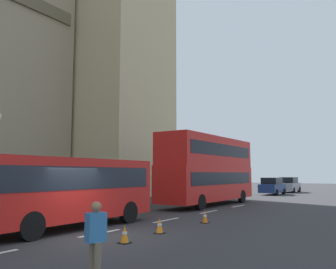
{
  "coord_description": "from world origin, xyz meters",
  "views": [
    {
      "loc": [
        -9.43,
        -9.81,
        2.27
      ],
      "look_at": [
        13.52,
        5.3,
        5.32
      ],
      "focal_mm": 37.85,
      "sensor_mm": 36.0,
      "label": 1
    }
  ],
  "objects_px": {
    "double_decker_bus": "(209,168)",
    "traffic_cone_middle": "(160,226)",
    "traffic_cone_east": "(205,217)",
    "pedestrian_near_cones": "(96,239)",
    "sedan_trailing": "(289,185)",
    "traffic_cone_west": "(125,234)",
    "sedan_lead": "(272,186)"
  },
  "relations": [
    {
      "from": "double_decker_bus",
      "to": "traffic_cone_east",
      "type": "height_order",
      "value": "double_decker_bus"
    },
    {
      "from": "sedan_lead",
      "to": "sedan_trailing",
      "type": "xyz_separation_m",
      "value": [
        5.99,
        -0.26,
        0.0
      ]
    },
    {
      "from": "double_decker_bus",
      "to": "traffic_cone_west",
      "type": "xyz_separation_m",
      "value": [
        -14.19,
        -4.05,
        -2.43
      ]
    },
    {
      "from": "sedan_lead",
      "to": "traffic_cone_west",
      "type": "bearing_deg",
      "value": -171.97
    },
    {
      "from": "pedestrian_near_cones",
      "to": "traffic_cone_west",
      "type": "bearing_deg",
      "value": 32.27
    },
    {
      "from": "pedestrian_near_cones",
      "to": "sedan_lead",
      "type": "bearing_deg",
      "value": 11.03
    },
    {
      "from": "sedan_trailing",
      "to": "traffic_cone_middle",
      "type": "distance_m",
      "value": 33.83
    },
    {
      "from": "sedan_lead",
      "to": "pedestrian_near_cones",
      "type": "xyz_separation_m",
      "value": [
        -33.53,
        -6.54,
        -0.0
      ]
    },
    {
      "from": "sedan_trailing",
      "to": "traffic_cone_middle",
      "type": "xyz_separation_m",
      "value": [
        -33.61,
        -3.81,
        -0.63
      ]
    },
    {
      "from": "traffic_cone_middle",
      "to": "double_decker_bus",
      "type": "bearing_deg",
      "value": 18.11
    },
    {
      "from": "sedan_lead",
      "to": "sedan_trailing",
      "type": "relative_size",
      "value": 1.0
    },
    {
      "from": "sedan_trailing",
      "to": "double_decker_bus",
      "type": "bearing_deg",
      "value": 179.72
    },
    {
      "from": "traffic_cone_west",
      "to": "traffic_cone_middle",
      "type": "relative_size",
      "value": 1.0
    },
    {
      "from": "double_decker_bus",
      "to": "traffic_cone_east",
      "type": "distance_m",
      "value": 9.66
    },
    {
      "from": "pedestrian_near_cones",
      "to": "sedan_trailing",
      "type": "bearing_deg",
      "value": 9.03
    },
    {
      "from": "double_decker_bus",
      "to": "traffic_cone_middle",
      "type": "height_order",
      "value": "double_decker_bus"
    },
    {
      "from": "sedan_trailing",
      "to": "traffic_cone_west",
      "type": "bearing_deg",
      "value": -173.71
    },
    {
      "from": "double_decker_bus",
      "to": "traffic_cone_west",
      "type": "relative_size",
      "value": 18.57
    },
    {
      "from": "traffic_cone_east",
      "to": "pedestrian_near_cones",
      "type": "bearing_deg",
      "value": -166.01
    },
    {
      "from": "double_decker_bus",
      "to": "traffic_cone_middle",
      "type": "distance_m",
      "value": 12.82
    },
    {
      "from": "double_decker_bus",
      "to": "traffic_cone_middle",
      "type": "xyz_separation_m",
      "value": [
        -11.97,
        -3.92,
        -2.43
      ]
    },
    {
      "from": "traffic_cone_west",
      "to": "sedan_lead",
      "type": "bearing_deg",
      "value": 8.03
    },
    {
      "from": "double_decker_bus",
      "to": "traffic_cone_east",
      "type": "xyz_separation_m",
      "value": [
        -8.44,
        -4.03,
        -2.43
      ]
    },
    {
      "from": "double_decker_bus",
      "to": "traffic_cone_west",
      "type": "bearing_deg",
      "value": -164.06
    },
    {
      "from": "double_decker_bus",
      "to": "sedan_lead",
      "type": "xyz_separation_m",
      "value": [
        15.65,
        0.15,
        -1.8
      ]
    },
    {
      "from": "sedan_trailing",
      "to": "traffic_cone_east",
      "type": "height_order",
      "value": "sedan_trailing"
    },
    {
      "from": "sedan_lead",
      "to": "traffic_cone_west",
      "type": "xyz_separation_m",
      "value": [
        -29.84,
        -4.21,
        -0.63
      ]
    },
    {
      "from": "sedan_trailing",
      "to": "traffic_cone_east",
      "type": "distance_m",
      "value": 30.34
    },
    {
      "from": "traffic_cone_east",
      "to": "pedestrian_near_cones",
      "type": "relative_size",
      "value": 0.34
    },
    {
      "from": "pedestrian_near_cones",
      "to": "traffic_cone_east",
      "type": "bearing_deg",
      "value": 13.99
    },
    {
      "from": "double_decker_bus",
      "to": "pedestrian_near_cones",
      "type": "xyz_separation_m",
      "value": [
        -17.88,
        -6.38,
        -1.8
      ]
    },
    {
      "from": "traffic_cone_east",
      "to": "double_decker_bus",
      "type": "bearing_deg",
      "value": 25.53
    }
  ]
}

